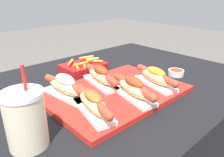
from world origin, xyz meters
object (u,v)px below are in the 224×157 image
hot_dog_3 (66,87)px  hot_dog_2 (156,77)px  drink_cup (26,119)px  sauce_bowl (176,72)px  hot_dog_4 (101,76)px  hot_dog_0 (93,103)px  serving_tray (116,92)px  hot_dog_1 (134,88)px  fries_basket (83,67)px

hot_dog_3 → hot_dog_2: bearing=-26.3°
hot_dog_2 → hot_dog_3: (-0.30, 0.15, 0.00)m
drink_cup → hot_dog_3: bearing=36.0°
hot_dog_2 → sauce_bowl: 0.20m
hot_dog_4 → sauce_bowl: bearing=-19.3°
hot_dog_2 → sauce_bowl: (0.19, 0.03, -0.04)m
hot_dog_0 → drink_cup: (-0.19, 0.01, 0.02)m
serving_tray → hot_dog_0: size_ratio=2.21×
serving_tray → hot_dog_2: bearing=-25.1°
hot_dog_1 → fries_basket: 0.37m
sauce_bowl → fries_basket: size_ratio=0.35×
hot_dog_0 → sauce_bowl: hot_dog_0 is taller
hot_dog_0 → hot_dog_2: size_ratio=1.00×
hot_dog_2 → hot_dog_3: bearing=153.7°
drink_cup → hot_dog_4: bearing=21.7°
hot_dog_0 → hot_dog_3: 0.15m
hot_dog_1 → hot_dog_2: hot_dog_1 is taller
hot_dog_0 → hot_dog_4: 0.21m
hot_dog_2 → hot_dog_3: 0.33m
drink_cup → serving_tray: bearing=9.5°
hot_dog_0 → hot_dog_3: size_ratio=0.98×
hot_dog_0 → hot_dog_3: bearing=90.1°
sauce_bowl → fries_basket: fries_basket is taller
drink_cup → fries_basket: drink_cup is taller
hot_dog_4 → drink_cup: (-0.34, -0.14, 0.02)m
hot_dog_1 → hot_dog_3: (-0.16, 0.16, 0.00)m
hot_dog_2 → sauce_bowl: bearing=8.4°
drink_cup → fries_basket: bearing=40.1°
hot_dog_3 → sauce_bowl: size_ratio=3.28×
serving_tray → fries_basket: fries_basket is taller
hot_dog_0 → hot_dog_2: bearing=-0.0°
fries_basket → hot_dog_4: bearing=-108.0°
hot_dog_1 → hot_dog_3: bearing=134.8°
hot_dog_3 → fries_basket: 0.30m
serving_tray → sauce_bowl: bearing=-6.7°
serving_tray → sauce_bowl: 0.34m
fries_basket → hot_dog_2: bearing=-77.3°
hot_dog_3 → hot_dog_4: bearing=-0.8°
serving_tray → fries_basket: (0.06, 0.29, 0.01)m
hot_dog_4 → drink_cup: bearing=-158.3°
serving_tray → hot_dog_4: 0.09m
hot_dog_3 → sauce_bowl: bearing=-13.8°
drink_cup → fries_basket: (0.41, 0.35, -0.05)m
serving_tray → fries_basket: size_ratio=2.50×
hot_dog_1 → fries_basket: (0.06, 0.37, -0.03)m
hot_dog_3 → fries_basket: bearing=43.3°
hot_dog_0 → hot_dog_4: (0.15, 0.15, 0.00)m
serving_tray → hot_dog_3: hot_dog_3 is taller
hot_dog_2 → drink_cup: 0.49m
sauce_bowl → drink_cup: drink_cup is taller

